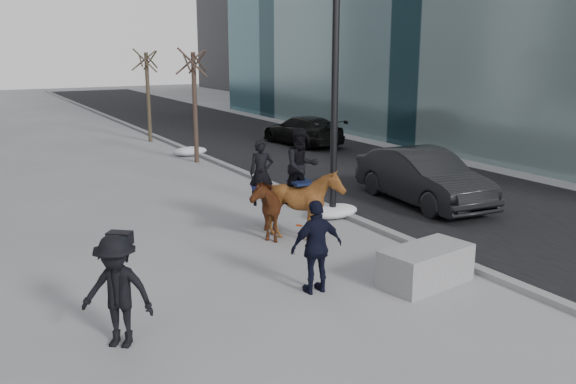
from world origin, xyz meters
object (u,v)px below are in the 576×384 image
car_near (423,177)px  mounted_left (264,201)px  planter (426,266)px  mounted_right (304,196)px

car_near → mounted_left: mounted_left is taller
car_near → mounted_left: size_ratio=2.08×
planter → mounted_right: size_ratio=0.70×
planter → mounted_left: 4.46m
car_near → mounted_right: size_ratio=1.82×
planter → car_near: (4.07, 4.70, 0.42)m
mounted_left → mounted_right: (0.68, -0.69, 0.19)m
planter → mounted_left: bearing=106.9°
car_near → mounted_left: 5.38m
planter → mounted_right: (-0.61, 3.55, 0.69)m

